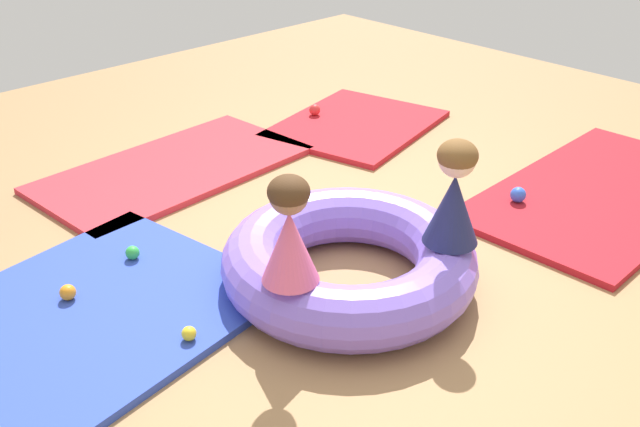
# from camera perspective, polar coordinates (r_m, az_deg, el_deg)

# --- Properties ---
(ground_plane) EXTENTS (8.00, 8.00, 0.00)m
(ground_plane) POSITION_cam_1_polar(r_m,az_deg,el_deg) (3.60, 2.50, -5.45)
(ground_plane) COLOR #9E7549
(gym_mat_far_left) EXTENTS (1.77, 1.45, 0.04)m
(gym_mat_far_left) POSITION_cam_1_polar(r_m,az_deg,el_deg) (3.48, -18.39, -7.99)
(gym_mat_far_left) COLOR #2D47B7
(gym_mat_far_left) RESTS_ON ground
(gym_mat_far_right) EXTENTS (1.38, 1.21, 0.04)m
(gym_mat_far_right) POSITION_cam_1_polar(r_m,az_deg,el_deg) (5.44, 2.82, 6.88)
(gym_mat_far_right) COLOR red
(gym_mat_far_right) RESTS_ON ground
(gym_mat_center_rear) EXTENTS (1.75, 1.00, 0.04)m
(gym_mat_center_rear) POSITION_cam_1_polar(r_m,az_deg,el_deg) (4.81, -11.33, 3.40)
(gym_mat_center_rear) COLOR red
(gym_mat_center_rear) RESTS_ON ground
(gym_mat_front) EXTENTS (1.89, 1.07, 0.04)m
(gym_mat_front) POSITION_cam_1_polar(r_m,az_deg,el_deg) (4.72, 21.09, 1.45)
(gym_mat_front) COLOR #B21923
(gym_mat_front) RESTS_ON ground
(inflatable_cushion) EXTENTS (1.22, 1.22, 0.29)m
(inflatable_cushion) POSITION_cam_1_polar(r_m,az_deg,el_deg) (3.50, 2.27, -3.71)
(inflatable_cushion) COLOR #8466E0
(inflatable_cushion) RESTS_ON ground
(child_in_pink) EXTENTS (0.28, 0.28, 0.48)m
(child_in_pink) POSITION_cam_1_polar(r_m,az_deg,el_deg) (2.98, -2.38, -1.37)
(child_in_pink) COLOR #E5608E
(child_in_pink) RESTS_ON inflatable_cushion
(child_in_navy) EXTENTS (0.27, 0.27, 0.50)m
(child_in_navy) POSITION_cam_1_polar(r_m,az_deg,el_deg) (3.31, 10.36, 1.52)
(child_in_navy) COLOR navy
(child_in_navy) RESTS_ON inflatable_cushion
(play_ball_orange) EXTENTS (0.07, 0.07, 0.07)m
(play_ball_orange) POSITION_cam_1_polar(r_m,az_deg,el_deg) (3.59, -18.99, -5.81)
(play_ball_orange) COLOR orange
(play_ball_orange) RESTS_ON gym_mat_far_left
(play_ball_green) EXTENTS (0.07, 0.07, 0.07)m
(play_ball_green) POSITION_cam_1_polar(r_m,az_deg,el_deg) (3.82, -14.35, -2.96)
(play_ball_green) COLOR green
(play_ball_green) RESTS_ON gym_mat_far_left
(play_ball_blue) EXTENTS (0.09, 0.09, 0.09)m
(play_ball_blue) POSITION_cam_1_polar(r_m,az_deg,el_deg) (4.39, 15.13, 1.42)
(play_ball_blue) COLOR blue
(play_ball_blue) RESTS_ON gym_mat_front
(play_ball_yellow) EXTENTS (0.06, 0.06, 0.06)m
(play_ball_yellow) POSITION_cam_1_polar(r_m,az_deg,el_deg) (3.21, -10.14, -9.16)
(play_ball_yellow) COLOR yellow
(play_ball_yellow) RESTS_ON gym_mat_far_left
(play_ball_red) EXTENTS (0.08, 0.08, 0.08)m
(play_ball_red) POSITION_cam_1_polar(r_m,az_deg,el_deg) (5.55, -0.41, 8.06)
(play_ball_red) COLOR red
(play_ball_red) RESTS_ON gym_mat_far_right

